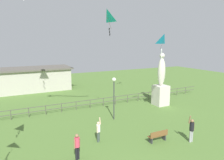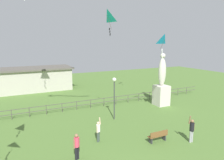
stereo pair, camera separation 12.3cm
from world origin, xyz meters
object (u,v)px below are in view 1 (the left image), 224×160
(person_5, at_px, (77,145))
(kite_2, at_px, (164,41))
(kite_8, at_px, (107,16))
(person_2, at_px, (98,130))
(statue_monument, at_px, (161,87))
(person_4, at_px, (192,129))
(lamppost, at_px, (114,89))
(park_bench, at_px, (158,136))

(person_5, height_order, kite_2, kite_2)
(kite_2, relative_size, kite_8, 1.11)
(person_5, bearing_deg, person_2, 37.47)
(statue_monument, distance_m, kite_2, 6.52)
(person_2, bearing_deg, kite_8, 55.06)
(person_4, xyz_separation_m, kite_8, (-3.73, 6.19, 8.17))
(lamppost, relative_size, park_bench, 2.62)
(lamppost, height_order, person_5, lamppost)
(person_2, xyz_separation_m, kite_2, (7.44, 2.07, 6.32))
(person_4, xyz_separation_m, person_5, (-8.03, 1.43, -0.04))
(person_2, xyz_separation_m, kite_8, (2.21, 3.16, 8.28))
(statue_monument, bearing_deg, person_5, -150.58)
(statue_monument, relative_size, lamppost, 1.50)
(person_4, bearing_deg, statue_monument, 64.17)
(person_4, bearing_deg, park_bench, 152.69)
(kite_2, height_order, kite_8, kite_8)
(lamppost, relative_size, person_4, 1.97)
(lamppost, relative_size, kite_8, 1.86)
(park_bench, height_order, person_5, person_5)
(person_5, bearing_deg, kite_8, 47.94)
(park_bench, relative_size, kite_8, 0.71)
(person_2, bearing_deg, statue_monument, 27.54)
(lamppost, xyz_separation_m, person_5, (-5.15, -5.10, -1.94))
(park_bench, bearing_deg, lamppost, 98.02)
(park_bench, xyz_separation_m, kite_2, (3.61, 4.01, 6.75))
(person_2, relative_size, person_5, 1.06)
(person_5, bearing_deg, person_4, -10.10)
(lamppost, xyz_separation_m, person_4, (2.88, -6.53, -1.90))
(person_5, height_order, kite_8, kite_8)
(lamppost, distance_m, kite_8, 6.34)
(statue_monument, relative_size, person_2, 3.31)
(park_bench, height_order, person_2, person_2)
(person_2, distance_m, person_5, 2.63)
(lamppost, height_order, person_4, lamppost)
(person_4, bearing_deg, person_2, 152.98)
(statue_monument, distance_m, park_bench, 9.48)
(park_bench, bearing_deg, kite_2, 48.06)
(lamppost, height_order, kite_2, kite_2)
(statue_monument, height_order, kite_2, kite_2)
(person_5, bearing_deg, kite_2, 21.09)
(person_5, bearing_deg, park_bench, -3.30)
(person_5, xyz_separation_m, kite_8, (4.29, 4.76, 8.21))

